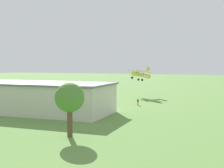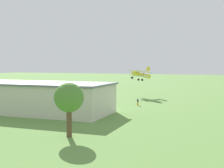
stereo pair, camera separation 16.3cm
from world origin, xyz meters
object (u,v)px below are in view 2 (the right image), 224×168
biplane (140,75)px  person_by_parked_cars (66,97)px  tree_behind_hangar_right (69,98)px  car_yellow (20,96)px  hangar (31,97)px  person_at_fence_line (138,102)px

biplane → person_by_parked_cars: 22.61m
tree_behind_hangar_right → car_yellow: bearing=-42.7°
biplane → car_yellow: size_ratio=1.67×
person_by_parked_cars → tree_behind_hangar_right: bearing=121.5°
hangar → person_at_fence_line: 23.32m
car_yellow → tree_behind_hangar_right: bearing=137.3°
hangar → person_by_parked_cars: 18.54m
hangar → person_at_fence_line: bearing=-135.1°
hangar → tree_behind_hangar_right: tree_behind_hangar_right is taller
hangar → person_at_fence_line: (-16.45, -16.39, -2.09)m
car_yellow → person_by_parked_cars: car_yellow is taller
car_yellow → person_at_fence_line: car_yellow is taller
hangar → car_yellow: size_ratio=7.03×
tree_behind_hangar_right → biplane: bearing=-83.6°
biplane → person_by_parked_cars: biplane is taller
person_by_parked_cars → biplane: bearing=-131.5°
car_yellow → hangar: bearing=135.0°
person_at_fence_line → biplane: bearing=-74.9°
biplane → car_yellow: biplane is taller
hangar → tree_behind_hangar_right: (-17.04, 14.52, 2.03)m
person_at_fence_line → tree_behind_hangar_right: size_ratio=0.23×
car_yellow → tree_behind_hangar_right: tree_behind_hangar_right is taller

